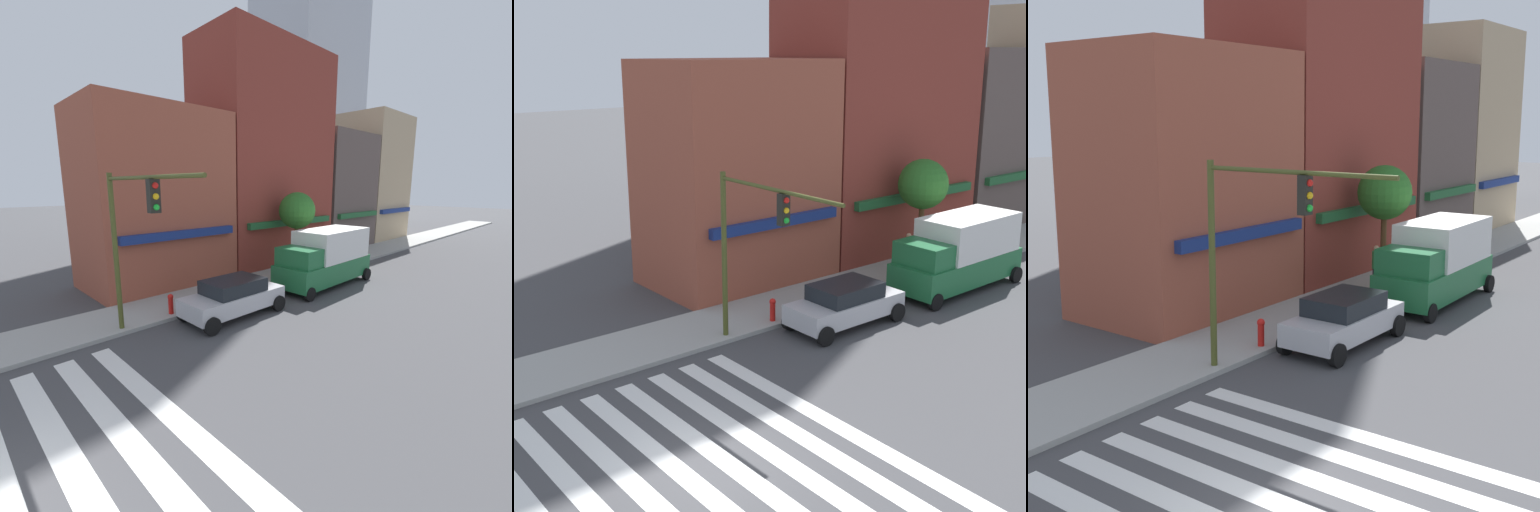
% 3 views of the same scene
% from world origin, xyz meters
% --- Properties ---
extents(storefront_row, '(31.39, 5.30, 14.24)m').
position_xyz_m(storefront_row, '(21.55, 11.50, 5.93)').
color(storefront_row, '#9E4C38').
rests_on(storefront_row, ground_plane).
extents(traffic_signal, '(0.32, 5.59, 5.78)m').
position_xyz_m(traffic_signal, '(5.01, 5.02, 4.04)').
color(traffic_signal, '#474C1E').
rests_on(traffic_signal, ground_plane).
extents(sedan_silver, '(4.40, 2.02, 1.59)m').
position_xyz_m(sedan_silver, '(9.03, 4.70, 0.84)').
color(sedan_silver, '#B7B7BC').
rests_on(sedan_silver, ground_plane).
extents(box_truck_green, '(6.25, 2.42, 3.04)m').
position_xyz_m(box_truck_green, '(15.59, 4.70, 1.59)').
color(box_truck_green, '#1E6638').
rests_on(box_truck_green, ground_plane).
extents(pedestrian_green_top, '(0.32, 0.32, 1.77)m').
position_xyz_m(pedestrian_green_top, '(15.33, 7.15, 1.07)').
color(pedestrian_green_top, '#23232D').
rests_on(pedestrian_green_top, sidewalk_left).
extents(fire_hydrant, '(0.24, 0.24, 0.84)m').
position_xyz_m(fire_hydrant, '(7.09, 6.40, 0.61)').
color(fire_hydrant, red).
rests_on(fire_hydrant, sidewalk_left).
extents(street_tree, '(2.21, 2.21, 4.83)m').
position_xyz_m(street_tree, '(16.53, 7.50, 3.84)').
color(street_tree, brown).
rests_on(street_tree, sidewalk_left).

